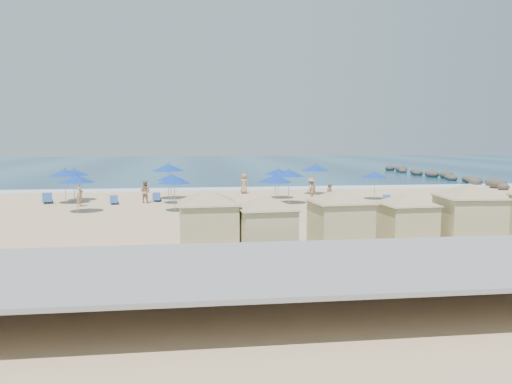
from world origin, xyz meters
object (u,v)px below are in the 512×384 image
umbrella_0 (74,172)px  umbrella_10 (375,175)px  umbrella_9 (315,168)px  beachgoer_3 (311,189)px  umbrella_7 (278,172)px  trash_bin (370,225)px  beachgoer_0 (80,194)px  cabana_0 (208,215)px  umbrella_8 (289,173)px  umbrella_1 (77,179)px  cabana_1 (267,219)px  umbrella_6 (275,178)px  cabana_2 (340,213)px  umbrella_5 (171,177)px  rock_jetty (437,175)px  umbrella_2 (65,173)px  cabana_4 (469,208)px  cabana_3 (407,214)px  beachgoer_2 (330,196)px  umbrella_4 (168,167)px  beachgoer_1 (145,192)px  umbrella_3 (174,180)px  beachgoer_4 (244,183)px

umbrella_0 → umbrella_10: bearing=-5.3°
umbrella_9 → beachgoer_3: (-1.25, -3.82, -1.31)m
umbrella_7 → trash_bin: bearing=-81.8°
umbrella_9 → beachgoer_0: 17.69m
cabana_0 → umbrella_8: cabana_0 is taller
umbrella_1 → umbrella_0: bearing=104.2°
trash_bin → cabana_1: (-5.64, -4.54, 1.11)m
umbrella_6 → beachgoer_3: 6.65m
cabana_2 → umbrella_0: size_ratio=1.88×
umbrella_5 → umbrella_6: (6.33, -5.19, 0.27)m
rock_jetty → umbrella_2: bearing=-154.1°
cabana_4 → umbrella_0: (-19.26, 18.29, 0.36)m
umbrella_9 → cabana_2: bearing=-101.5°
cabana_2 → beachgoer_0: cabana_2 is taller
cabana_1 → cabana_3: 5.77m
trash_bin → beachgoer_2: size_ratio=0.48×
umbrella_4 → umbrella_0: bearing=-178.5°
umbrella_5 → umbrella_6: size_ratio=0.87×
umbrella_8 → umbrella_9: bearing=59.0°
rock_jetty → cabana_1: 42.69m
trash_bin → beachgoer_0: 19.25m
cabana_2 → beachgoer_1: cabana_2 is taller
cabana_3 → umbrella_3: bearing=128.4°
cabana_3 → umbrella_3: 15.26m
beachgoer_0 → beachgoer_4: size_ratio=1.01×
cabana_3 → umbrella_2: bearing=135.5°
umbrella_7 → umbrella_5: bearing=-166.4°
rock_jetty → cabana_0: bearing=-128.1°
cabana_2 → umbrella_3: size_ratio=1.98×
rock_jetty → cabana_3: cabana_3 is taller
umbrella_0 → umbrella_2: umbrella_2 is taller
trash_bin → umbrella_6: 7.75m
cabana_3 → rock_jetty: bearing=61.0°
umbrella_8 → umbrella_9: 6.17m
beachgoer_2 → umbrella_3: bearing=107.4°
rock_jetty → umbrella_2: 39.96m
umbrella_0 → umbrella_5: bearing=-18.9°
rock_jetty → cabana_0: 43.43m
umbrella_4 → umbrella_10: size_ratio=1.29×
umbrella_6 → umbrella_2: bearing=155.7°
beachgoer_4 → umbrella_6: bearing=133.7°
cabana_0 → cabana_4: bearing=-0.5°
umbrella_5 → beachgoer_2: umbrella_5 is taller
umbrella_2 → beachgoer_2: size_ratio=1.48×
beachgoer_2 → beachgoer_3: (-0.18, 4.16, -0.01)m
umbrella_5 → trash_bin: bearing=-50.8°
cabana_0 → beachgoer_3: 17.97m
umbrella_2 → beachgoer_1: umbrella_2 is taller
beachgoer_1 → cabana_0: bearing=129.6°
cabana_3 → umbrella_10: bearing=73.5°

